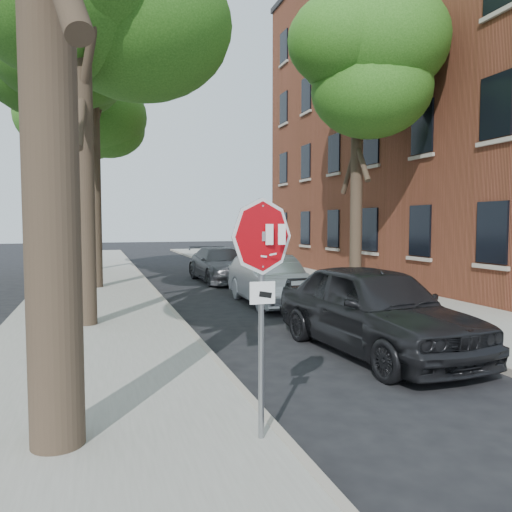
# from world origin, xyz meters

# --- Properties ---
(ground) EXTENTS (120.00, 120.00, 0.00)m
(ground) POSITION_xyz_m (0.00, 0.00, 0.00)
(ground) COLOR black
(ground) RESTS_ON ground
(sidewalk_left) EXTENTS (4.00, 55.00, 0.12)m
(sidewalk_left) POSITION_xyz_m (-2.50, 12.00, 0.06)
(sidewalk_left) COLOR gray
(sidewalk_left) RESTS_ON ground
(sidewalk_right) EXTENTS (4.00, 55.00, 0.12)m
(sidewalk_right) POSITION_xyz_m (6.00, 12.00, 0.06)
(sidewalk_right) COLOR gray
(sidewalk_right) RESTS_ON ground
(curb_left) EXTENTS (0.12, 55.00, 0.13)m
(curb_left) POSITION_xyz_m (-0.45, 12.00, 0.07)
(curb_left) COLOR #9E9384
(curb_left) RESTS_ON ground
(curb_right) EXTENTS (0.12, 55.00, 0.13)m
(curb_right) POSITION_xyz_m (3.95, 12.00, 0.07)
(curb_right) COLOR #9E9384
(curb_right) RESTS_ON ground
(apartment_building) EXTENTS (12.20, 20.20, 15.30)m
(apartment_building) POSITION_xyz_m (14.00, 14.00, 7.65)
(apartment_building) COLOR brown
(apartment_building) RESTS_ON ground
(stop_sign) EXTENTS (0.76, 0.34, 2.61)m
(stop_sign) POSITION_xyz_m (-0.70, -0.03, 1.95)
(stop_sign) COLOR gray
(stop_sign) RESTS_ON sidewalk_left
(tree_mid_b) EXTENTS (5.88, 5.46, 10.36)m
(tree_mid_b) POSITION_xyz_m (-2.42, 14.12, 8.00)
(tree_mid_b) COLOR black
(tree_mid_b) RESTS_ON sidewalk_left
(tree_far) EXTENTS (5.29, 4.91, 9.33)m
(tree_far) POSITION_xyz_m (-2.72, 21.11, 7.21)
(tree_far) COLOR black
(tree_far) RESTS_ON sidewalk_left
(tree_right) EXTENTS (5.29, 4.91, 9.33)m
(tree_right) POSITION_xyz_m (5.98, 10.11, 7.21)
(tree_right) COLOR black
(tree_right) RESTS_ON sidewalk_right
(car_a) EXTENTS (2.36, 5.09, 1.69)m
(car_a) POSITION_xyz_m (2.60, 3.18, 0.84)
(car_a) COLOR black
(car_a) RESTS_ON ground
(car_b) EXTENTS (1.62, 4.48, 1.47)m
(car_b) POSITION_xyz_m (2.60, 9.06, 0.73)
(car_b) COLOR #B3B4BC
(car_b) RESTS_ON ground
(car_c) EXTENTS (2.18, 4.99, 1.43)m
(car_c) POSITION_xyz_m (2.60, 15.27, 0.71)
(car_c) COLOR #48484D
(car_c) RESTS_ON ground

